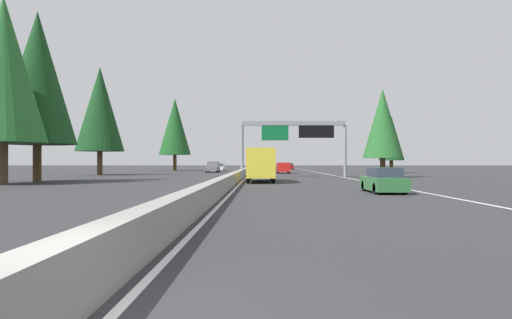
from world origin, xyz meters
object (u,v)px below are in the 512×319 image
at_px(minivan_near_center, 283,167).
at_px(conifer_left_near, 37,78).
at_px(conifer_left_foreground, 3,69).
at_px(oncoming_far, 213,167).
at_px(oncoming_near, 219,167).
at_px(conifer_right_mid, 391,138).
at_px(sign_gantry_overhead, 295,133).
at_px(sedan_far_right, 383,181).
at_px(conifer_left_mid, 100,109).
at_px(box_truck_mid_center, 261,164).
at_px(conifer_right_near, 383,123).
at_px(conifer_left_far, 175,127).
at_px(sedan_far_center, 290,166).

xyz_separation_m(minivan_near_center, conifer_left_near, (-30.34, 23.59, 8.42)).
bearing_deg(conifer_left_foreground, oncoming_far, -16.76).
bearing_deg(oncoming_near, conifer_right_mid, 60.15).
distance_m(sign_gantry_overhead, sedan_far_right, 27.84).
height_order(sign_gantry_overhead, conifer_left_mid, conifer_left_mid).
bearing_deg(minivan_near_center, oncoming_far, 61.69).
bearing_deg(box_truck_mid_center, sedan_far_right, -152.67).
xyz_separation_m(sign_gantry_overhead, minivan_near_center, (16.77, 0.61, -4.35)).
bearing_deg(oncoming_near, oncoming_far, 0.20).
bearing_deg(conifer_left_foreground, sign_gantry_overhead, -53.90).
height_order(oncoming_near, conifer_right_mid, conifer_right_mid).
xyz_separation_m(oncoming_near, oncoming_far, (-12.47, -0.04, 0.23)).
relative_size(box_truck_mid_center, oncoming_far, 1.52).
bearing_deg(conifer_right_mid, conifer_left_near, 128.17).
height_order(oncoming_near, oncoming_far, oncoming_far).
bearing_deg(conifer_left_mid, oncoming_far, -41.04).
relative_size(conifer_right_near, conifer_left_far, 0.69).
bearing_deg(sign_gantry_overhead, oncoming_near, 19.18).
bearing_deg(sedan_far_center, conifer_left_near, 158.32).
xyz_separation_m(conifer_right_mid, conifer_left_mid, (-11.48, 43.01, 3.37)).
height_order(sedan_far_right, oncoming_near, same).
height_order(oncoming_far, conifer_left_far, conifer_left_far).
xyz_separation_m(oncoming_near, conifer_left_mid, (-28.28, 13.73, 8.32)).
bearing_deg(conifer_left_near, oncoming_far, -17.95).
relative_size(oncoming_near, conifer_left_foreground, 0.29).
height_order(oncoming_near, conifer_left_far, conifer_left_far).
xyz_separation_m(box_truck_mid_center, sedan_far_center, (67.82, -6.93, -0.93)).
relative_size(sedan_far_right, conifer_left_near, 0.29).
distance_m(oncoming_far, conifer_right_mid, 29.94).
bearing_deg(conifer_right_near, minivan_near_center, 28.78).
bearing_deg(sedan_far_center, oncoming_near, 141.18).
distance_m(sedan_far_right, oncoming_far, 52.67).
height_order(sedan_far_right, box_truck_mid_center, box_truck_mid_center).
xyz_separation_m(sedan_far_center, conifer_left_near, (-68.04, 27.05, 8.68)).
height_order(sedan_far_right, conifer_right_mid, conifer_right_mid).
bearing_deg(minivan_near_center, conifer_left_far, 45.32).
relative_size(minivan_near_center, conifer_right_mid, 0.54).
bearing_deg(sign_gantry_overhead, oncoming_far, 28.09).
bearing_deg(oncoming_far, sign_gantry_overhead, 28.09).
height_order(minivan_near_center, conifer_left_mid, conifer_left_mid).
height_order(sedan_far_right, minivan_near_center, minivan_near_center).
distance_m(minivan_near_center, conifer_left_foreground, 43.12).
height_order(sedan_far_center, conifer_left_foreground, conifer_left_foreground).
relative_size(sedan_far_center, conifer_left_near, 0.29).
bearing_deg(conifer_left_mid, minivan_near_center, -69.55).
relative_size(sedan_far_center, oncoming_far, 0.79).
bearing_deg(box_truck_mid_center, conifer_left_foreground, 102.74).
bearing_deg(oncoming_near, conifer_left_near, -13.54).
bearing_deg(box_truck_mid_center, conifer_left_near, 90.62).
relative_size(oncoming_far, conifer_left_mid, 0.38).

